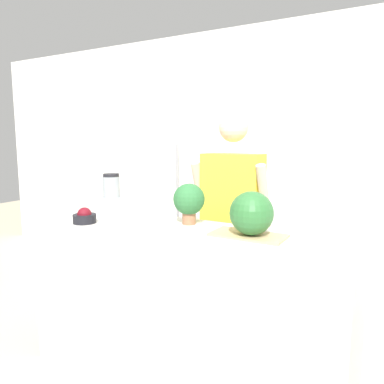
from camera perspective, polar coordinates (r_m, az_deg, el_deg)
name	(u,v)px	position (r m, az deg, el deg)	size (l,w,h in m)	color
wall_back	(276,159)	(3.80, 12.67, 4.93)	(8.00, 0.06, 2.60)	white
counter_island	(189,305)	(2.46, -0.45, -16.79)	(1.96, 0.74, 0.93)	beige
refrigerator	(180,194)	(3.84, -1.87, -0.29)	(0.67, 0.73, 1.87)	white
person	(232,222)	(2.91, 6.12, -4.56)	(0.59, 0.27, 1.69)	#4C608C
cutting_board	(248,235)	(2.25, 8.55, -6.53)	(0.44, 0.23, 0.01)	tan
watermelon	(252,213)	(2.21, 9.06, -3.22)	(0.26, 0.26, 0.26)	#2D6B33
bowl_cherries	(85,217)	(2.67, -16.06, -3.68)	(0.16, 0.16, 0.11)	black
bowl_cream	(114,221)	(2.55, -11.84, -4.38)	(0.17, 0.17, 0.08)	white
blender	(112,195)	(2.97, -12.14, -0.41)	(0.15, 0.15, 0.31)	#B7B7BC
potted_plant	(189,200)	(2.51, -0.46, -1.29)	(0.21, 0.21, 0.28)	#996647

